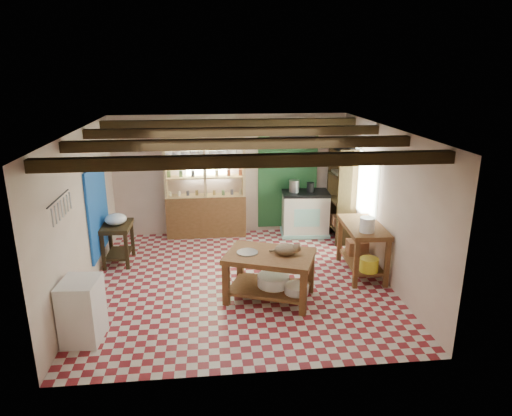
{
  "coord_description": "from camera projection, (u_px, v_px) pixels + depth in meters",
  "views": [
    {
      "loc": [
        -0.5,
        -7.14,
        3.53
      ],
      "look_at": [
        0.32,
        0.3,
        1.22
      ],
      "focal_mm": 32.0,
      "sensor_mm": 36.0,
      "label": 1
    }
  ],
  "objects": [
    {
      "name": "right_counter",
      "position": [
        362.0,
        249.0,
        8.06
      ],
      "size": [
        0.7,
        1.3,
        0.91
      ],
      "primitive_type": "cube",
      "rotation": [
        0.0,
        0.0,
        -0.05
      ],
      "color": "brown",
      "rests_on": "floor"
    },
    {
      "name": "green_wall_patch",
      "position": [
        288.0,
        176.0,
        9.99
      ],
      "size": [
        1.3,
        0.04,
        2.3
      ],
      "primitive_type": "cube",
      "color": "#1F4F27",
      "rests_on": "wall_back"
    },
    {
      "name": "utensil_rail",
      "position": [
        59.0,
        207.0,
        5.96
      ],
      "size": [
        0.06,
        0.9,
        0.28
      ],
      "primitive_type": "cube",
      "color": "black",
      "rests_on": "wall_left"
    },
    {
      "name": "enamel_bowl",
      "position": [
        116.0,
        219.0,
        8.37
      ],
      "size": [
        0.4,
        0.4,
        0.2
      ],
      "primitive_type": "ellipsoid",
      "rotation": [
        0.0,
        0.0,
        -0.01
      ],
      "color": "white",
      "rests_on": "prep_table"
    },
    {
      "name": "pot_rack",
      "position": [
        292.0,
        136.0,
        9.31
      ],
      "size": [
        0.86,
        0.12,
        0.36
      ],
      "primitive_type": "cube",
      "color": "black",
      "rests_on": "ceiling"
    },
    {
      "name": "yellow_tub",
      "position": [
        369.0,
        265.0,
        7.66
      ],
      "size": [
        0.33,
        0.33,
        0.23
      ],
      "primitive_type": "cylinder",
      "rotation": [
        0.0,
        0.0,
        -0.05
      ],
      "color": "yellow",
      "rests_on": "right_counter"
    },
    {
      "name": "kettle_left",
      "position": [
        294.0,
        186.0,
        9.75
      ],
      "size": [
        0.24,
        0.24,
        0.26
      ],
      "primitive_type": "cylinder",
      "rotation": [
        0.0,
        0.0,
        -0.08
      ],
      "color": "#A7A8AF",
      "rests_on": "stove"
    },
    {
      "name": "steel_tray",
      "position": [
        247.0,
        252.0,
        7.11
      ],
      "size": [
        0.43,
        0.43,
        0.02
      ],
      "primitive_type": "cylinder",
      "rotation": [
        0.0,
        0.0,
        -0.37
      ],
      "color": "#A7A8AF",
      "rests_on": "work_table"
    },
    {
      "name": "prep_table",
      "position": [
        118.0,
        243.0,
        8.52
      ],
      "size": [
        0.53,
        0.76,
        0.76
      ],
      "primitive_type": "cube",
      "rotation": [
        0.0,
        0.0,
        -0.01
      ],
      "color": "#342512",
      "rests_on": "floor"
    },
    {
      "name": "wall_front",
      "position": [
        255.0,
        275.0,
        5.12
      ],
      "size": [
        5.0,
        0.04,
        2.6
      ],
      "primitive_type": "cube",
      "color": "beige",
      "rests_on": "floor"
    },
    {
      "name": "stove",
      "position": [
        305.0,
        213.0,
        9.94
      ],
      "size": [
        1.04,
        0.74,
        0.97
      ],
      "primitive_type": "cube",
      "rotation": [
        0.0,
        0.0,
        -0.08
      ],
      "color": "silver",
      "rests_on": "floor"
    },
    {
      "name": "wall_right",
      "position": [
        385.0,
        204.0,
        7.76
      ],
      "size": [
        0.04,
        5.0,
        2.6
      ],
      "primitive_type": "cube",
      "color": "beige",
      "rests_on": "floor"
    },
    {
      "name": "window_back",
      "position": [
        207.0,
        157.0,
        9.68
      ],
      "size": [
        0.9,
        0.02,
        0.8
      ],
      "primitive_type": "cube",
      "color": "silver",
      "rests_on": "wall_back"
    },
    {
      "name": "wall_left",
      "position": [
        82.0,
        214.0,
        7.23
      ],
      "size": [
        0.04,
        5.0,
        2.6
      ],
      "primitive_type": "cube",
      "color": "beige",
      "rests_on": "floor"
    },
    {
      "name": "white_bucket",
      "position": [
        367.0,
        225.0,
        7.56
      ],
      "size": [
        0.26,
        0.26,
        0.25
      ],
      "primitive_type": "cylinder",
      "rotation": [
        0.0,
        0.0,
        -0.05
      ],
      "color": "white",
      "rests_on": "right_counter"
    },
    {
      "name": "kettle_right",
      "position": [
        310.0,
        187.0,
        9.77
      ],
      "size": [
        0.17,
        0.17,
        0.2
      ],
      "primitive_type": "cylinder",
      "rotation": [
        0.0,
        0.0,
        -0.08
      ],
      "color": "black",
      "rests_on": "stove"
    },
    {
      "name": "shelving_unit",
      "position": [
        205.0,
        187.0,
        9.69
      ],
      "size": [
        1.7,
        0.34,
        2.2
      ],
      "primitive_type": "cube",
      "color": "#D4B47A",
      "rests_on": "floor"
    },
    {
      "name": "ceiling",
      "position": [
        238.0,
        130.0,
        7.11
      ],
      "size": [
        5.0,
        5.0,
        0.02
      ],
      "primitive_type": "cube",
      "color": "#47474C",
      "rests_on": "wall_back"
    },
    {
      "name": "floor",
      "position": [
        240.0,
        281.0,
        7.88
      ],
      "size": [
        5.0,
        5.0,
        0.02
      ],
      "primitive_type": "cube",
      "color": "maroon",
      "rests_on": "ground"
    },
    {
      "name": "ceiling_beams",
      "position": [
        238.0,
        137.0,
        7.15
      ],
      "size": [
        5.0,
        3.8,
        0.15
      ],
      "primitive_type": "cube",
      "color": "#342512",
      "rests_on": "ceiling"
    },
    {
      "name": "white_cabinet",
      "position": [
        82.0,
        310.0,
        6.07
      ],
      "size": [
        0.53,
        0.61,
        0.86
      ],
      "primitive_type": "cube",
      "rotation": [
        0.0,
        0.0,
        -0.08
      ],
      "color": "white",
      "rests_on": "floor"
    },
    {
      "name": "basin_small",
      "position": [
        296.0,
        289.0,
        7.02
      ],
      "size": [
        0.48,
        0.48,
        0.13
      ],
      "primitive_type": "cylinder",
      "rotation": [
        0.0,
        0.0,
        -0.37
      ],
      "color": "white",
      "rests_on": "work_table"
    },
    {
      "name": "wall_back",
      "position": [
        231.0,
        175.0,
        9.87
      ],
      "size": [
        5.0,
        0.04,
        2.6
      ],
      "primitive_type": "cube",
      "color": "beige",
      "rests_on": "floor"
    },
    {
      "name": "basin_large",
      "position": [
        273.0,
        280.0,
        7.25
      ],
      "size": [
        0.66,
        0.66,
        0.18
      ],
      "primitive_type": "cylinder",
      "rotation": [
        0.0,
        0.0,
        -0.37
      ],
      "color": "white",
      "rests_on": "work_table"
    },
    {
      "name": "wicker_basket",
      "position": [
        357.0,
        247.0,
        8.37
      ],
      "size": [
        0.38,
        0.31,
        0.25
      ],
      "primitive_type": "cube",
      "rotation": [
        0.0,
        0.0,
        -0.05
      ],
      "color": "#945C3B",
      "rests_on": "right_counter"
    },
    {
      "name": "tall_rack",
      "position": [
        341.0,
        194.0,
        9.53
      ],
      "size": [
        0.4,
        0.86,
        2.0
      ],
      "primitive_type": "cube",
      "color": "#342512",
      "rests_on": "floor"
    },
    {
      "name": "blue_wall_patch",
      "position": [
        98.0,
        209.0,
        8.15
      ],
      "size": [
        0.04,
        1.4,
        1.6
      ],
      "primitive_type": "cube",
      "color": "#1751AD",
      "rests_on": "wall_left"
    },
    {
      "name": "window_right",
      "position": [
        365.0,
        184.0,
        8.67
      ],
      "size": [
        0.02,
        1.3,
        1.2
      ],
      "primitive_type": "cube",
      "color": "silver",
      "rests_on": "wall_right"
    },
    {
      "name": "cat",
      "position": [
        286.0,
        249.0,
        7.03
      ],
      "size": [
        0.42,
        0.35,
        0.17
      ],
      "primitive_type": "ellipsoid",
      "rotation": [
        0.0,
        0.0,
        -0.2
      ],
      "color": "#8C7151",
      "rests_on": "work_table"
    },
    {
      "name": "work_table",
      "position": [
        270.0,
        276.0,
        7.19
      ],
      "size": [
        1.57,
        1.32,
        0.76
      ],
      "primitive_type": "cube",
      "rotation": [
        0.0,
        0.0,
        -0.37
      ],
      "color": "brown",
      "rests_on": "floor"
    }
  ]
}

